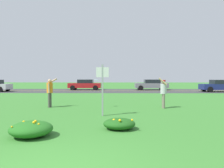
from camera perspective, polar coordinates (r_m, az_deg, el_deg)
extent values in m
plane|color=#387A2D|center=(15.58, -3.58, -4.58)|extent=(120.00, 120.00, 0.00)
cube|color=#38383A|center=(27.58, -1.58, -1.82)|extent=(120.00, 8.50, 0.01)
cube|color=yellow|center=(27.58, -1.58, -1.81)|extent=(120.00, 0.16, 0.00)
ellipsoid|color=#23661E|center=(6.67, -20.96, -11.25)|extent=(1.23, 1.20, 0.45)
sphere|color=yellow|center=(6.35, -19.17, -10.19)|extent=(0.06, 0.06, 0.06)
sphere|color=yellow|center=(6.49, -19.95, -9.41)|extent=(0.07, 0.07, 0.07)
sphere|color=yellow|center=(6.39, -20.33, -9.68)|extent=(0.08, 0.08, 0.08)
sphere|color=yellow|center=(6.73, -22.71, -9.37)|extent=(0.07, 0.07, 0.07)
sphere|color=yellow|center=(6.59, -23.23, -10.04)|extent=(0.05, 0.05, 0.05)
sphere|color=yellow|center=(6.47, -25.41, -10.38)|extent=(0.05, 0.05, 0.05)
ellipsoid|color=#1E5619|center=(7.13, 1.98, -10.66)|extent=(1.07, 0.94, 0.36)
sphere|color=yellow|center=(6.97, 0.52, -9.68)|extent=(0.09, 0.09, 0.09)
sphere|color=yellow|center=(6.93, -1.27, -10.85)|extent=(0.07, 0.07, 0.07)
sphere|color=yellow|center=(7.13, 4.61, -10.06)|extent=(0.05, 0.05, 0.05)
sphere|color=yellow|center=(6.75, 2.13, -9.77)|extent=(0.08, 0.08, 0.08)
sphere|color=yellow|center=(6.81, 5.46, -9.64)|extent=(0.07, 0.07, 0.07)
sphere|color=yellow|center=(7.07, 5.59, -10.56)|extent=(0.06, 0.06, 0.06)
cube|color=#93969B|center=(9.46, -2.58, -1.66)|extent=(0.07, 0.10, 2.30)
cube|color=silver|center=(9.41, -2.60, 3.20)|extent=(0.56, 0.03, 0.44)
cylinder|color=orange|center=(12.69, -16.45, -0.97)|extent=(0.34, 0.34, 0.59)
sphere|color=tan|center=(12.68, -16.46, 0.81)|extent=(0.21, 0.21, 0.21)
cylinder|color=#4C4742|center=(12.82, -16.29, -4.13)|extent=(0.14, 0.14, 0.83)
cylinder|color=#4C4742|center=(12.66, -16.55, -4.21)|extent=(0.14, 0.14, 0.83)
cylinder|color=tan|center=(12.83, -15.75, 0.78)|extent=(0.54, 0.11, 0.34)
cylinder|color=tan|center=(12.50, -16.66, -1.10)|extent=(0.11, 0.09, 0.56)
cylinder|color=#B2B2B7|center=(12.14, 13.73, -1.26)|extent=(0.34, 0.34, 0.57)
sphere|color=tan|center=(12.13, 13.74, 0.55)|extent=(0.21, 0.21, 0.21)
cylinder|color=#726B5B|center=(12.11, 13.78, -4.53)|extent=(0.14, 0.14, 0.80)
cylinder|color=#726B5B|center=(12.28, 13.64, -4.44)|extent=(0.14, 0.14, 0.80)
cylinder|color=tan|center=(11.92, 13.53, 0.70)|extent=(0.47, 0.11, 0.42)
cylinder|color=tan|center=(12.33, 13.47, -1.30)|extent=(0.11, 0.09, 0.54)
cylinder|color=red|center=(12.12, 13.75, 0.88)|extent=(0.22, 0.22, 0.07)
cylinder|color=red|center=(12.11, 13.30, 0.73)|extent=(0.14, 0.14, 0.02)
cylinder|color=#ADD6E5|center=(12.06, -4.07, 1.03)|extent=(0.28, 0.28, 0.10)
torus|color=#ADD6E5|center=(12.06, -4.07, 1.00)|extent=(0.28, 0.28, 0.10)
cube|color=navy|center=(28.51, 27.09, -0.66)|extent=(4.50, 1.82, 0.66)
cube|color=black|center=(28.54, 27.29, 0.49)|extent=(2.10, 1.64, 0.52)
cylinder|color=black|center=(27.07, 24.96, -1.36)|extent=(0.66, 0.22, 0.66)
cylinder|color=black|center=(28.70, 23.52, -1.17)|extent=(0.66, 0.22, 0.66)
cube|color=slate|center=(29.84, 10.54, -0.40)|extent=(4.50, 1.82, 0.66)
cube|color=black|center=(29.85, 10.73, 0.70)|extent=(2.10, 1.64, 0.52)
cylinder|color=black|center=(28.76, 7.78, -1.04)|extent=(0.66, 0.22, 0.66)
cylinder|color=black|center=(30.52, 7.39, -0.88)|extent=(0.66, 0.22, 0.66)
cylinder|color=black|center=(29.28, 13.82, -1.03)|extent=(0.66, 0.22, 0.66)
cylinder|color=black|center=(31.02, 13.09, -0.87)|extent=(0.66, 0.22, 0.66)
cube|color=maroon|center=(29.74, -7.32, -0.39)|extent=(4.50, 1.82, 0.66)
cube|color=black|center=(29.72, -7.13, 0.71)|extent=(2.10, 1.64, 0.52)
cylinder|color=black|center=(29.15, -10.59, -1.02)|extent=(0.66, 0.22, 0.66)
cylinder|color=black|center=(30.89, -9.93, -0.86)|extent=(0.66, 0.22, 0.66)
cylinder|color=black|center=(28.69, -4.51, -1.04)|extent=(0.66, 0.22, 0.66)
cylinder|color=black|center=(30.46, -4.19, -0.88)|extent=(0.66, 0.22, 0.66)
cylinder|color=black|center=(28.28, -27.99, -1.27)|extent=(0.66, 0.22, 0.66)
cylinder|color=black|center=(29.84, -26.34, -1.10)|extent=(0.66, 0.22, 0.66)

